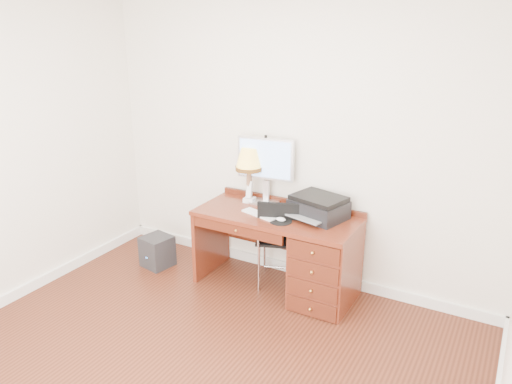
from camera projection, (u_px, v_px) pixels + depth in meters
The scene contains 12 objects.
ground at pixel (189, 371), 3.64m from camera, with size 4.00×4.00×0.00m, color #3C180D.
room_shell at pixel (234, 322), 4.15m from camera, with size 4.00×4.00×4.00m.
desk at pixel (308, 255), 4.52m from camera, with size 1.50×0.67×0.75m.
monitor at pixel (266, 162), 4.72m from camera, with size 0.56×0.20×0.64m.
keyboard at pixel (260, 214), 4.53m from camera, with size 0.37×0.11×0.01m, color white.
mouse_pad at pixel (281, 221), 4.38m from camera, with size 0.20×0.20×0.04m.
printer at pixel (318, 207), 4.45m from camera, with size 0.54×0.47×0.20m.
leg_lamp at pixel (249, 163), 4.75m from camera, with size 0.26×0.26×0.53m.
phone at pixel (249, 196), 4.84m from camera, with size 0.11×0.11×0.21m.
pen_cup at pixel (323, 208), 4.55m from camera, with size 0.09×0.09×0.11m, color black.
chair at pixel (278, 233), 4.65m from camera, with size 0.54×0.55×0.90m.
equipment_box at pixel (157, 251), 5.17m from camera, with size 0.28×0.28×0.32m, color black.
Camera 1 is at (1.89, -2.39, 2.43)m, focal length 35.00 mm.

